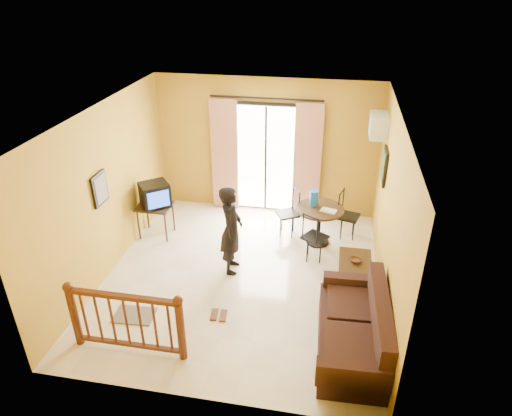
% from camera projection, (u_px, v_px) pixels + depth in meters
% --- Properties ---
extents(ground, '(5.00, 5.00, 0.00)m').
position_uv_depth(ground, '(242.00, 276.00, 7.72)').
color(ground, beige).
rests_on(ground, ground).
extents(room_shell, '(5.00, 5.00, 5.00)m').
position_uv_depth(room_shell, '(240.00, 186.00, 6.91)').
color(room_shell, white).
rests_on(room_shell, ground).
extents(balcony_door, '(2.25, 0.14, 2.46)m').
position_uv_depth(balcony_door, '(266.00, 158.00, 9.27)').
color(balcony_door, black).
rests_on(balcony_door, ground).
extents(tv_table, '(0.65, 0.54, 0.64)m').
position_uv_depth(tv_table, '(155.00, 209.00, 8.66)').
color(tv_table, black).
rests_on(tv_table, ground).
extents(television, '(0.67, 0.67, 0.45)m').
position_uv_depth(television, '(155.00, 195.00, 8.50)').
color(television, black).
rests_on(television, tv_table).
extents(picture_left, '(0.05, 0.42, 0.52)m').
position_uv_depth(picture_left, '(100.00, 189.00, 7.16)').
color(picture_left, black).
rests_on(picture_left, room_shell).
extents(dining_table, '(0.88, 0.88, 0.74)m').
position_uv_depth(dining_table, '(319.00, 215.00, 8.40)').
color(dining_table, black).
rests_on(dining_table, ground).
extents(water_jug, '(0.15, 0.15, 0.29)m').
position_uv_depth(water_jug, '(314.00, 198.00, 8.36)').
color(water_jug, blue).
rests_on(water_jug, dining_table).
extents(serving_tray, '(0.32, 0.25, 0.02)m').
position_uv_depth(serving_tray, '(328.00, 211.00, 8.21)').
color(serving_tray, beige).
rests_on(serving_tray, dining_table).
extents(dining_chairs, '(1.67, 1.39, 0.95)m').
position_uv_depth(dining_chairs, '(315.00, 243.00, 8.66)').
color(dining_chairs, black).
rests_on(dining_chairs, ground).
extents(air_conditioner, '(0.31, 0.60, 0.40)m').
position_uv_depth(air_conditioner, '(378.00, 125.00, 8.06)').
color(air_conditioner, white).
rests_on(air_conditioner, room_shell).
extents(botanical_print, '(0.05, 0.50, 0.60)m').
position_uv_depth(botanical_print, '(384.00, 166.00, 7.71)').
color(botanical_print, black).
rests_on(botanical_print, room_shell).
extents(coffee_table, '(0.52, 0.94, 0.42)m').
position_uv_depth(coffee_table, '(355.00, 271.00, 7.39)').
color(coffee_table, black).
rests_on(coffee_table, ground).
extents(bowl, '(0.23, 0.23, 0.05)m').
position_uv_depth(bowl, '(356.00, 261.00, 7.35)').
color(bowl, '#512C1B').
rests_on(bowl, coffee_table).
extents(sofa, '(0.94, 1.91, 0.90)m').
position_uv_depth(sofa, '(357.00, 332.00, 6.08)').
color(sofa, black).
rests_on(sofa, ground).
extents(standing_person, '(0.43, 0.61, 1.57)m').
position_uv_depth(standing_person, '(231.00, 230.00, 7.54)').
color(standing_person, black).
rests_on(standing_person, ground).
extents(stair_balustrade, '(1.63, 0.13, 1.04)m').
position_uv_depth(stair_balustrade, '(126.00, 318.00, 5.99)').
color(stair_balustrade, '#471E0F').
rests_on(stair_balustrade, ground).
extents(doormat, '(0.62, 0.43, 0.02)m').
position_uv_depth(doormat, '(134.00, 315.00, 6.85)').
color(doormat, '#625C4E').
rests_on(doormat, ground).
extents(sandals, '(0.27, 0.26, 0.03)m').
position_uv_depth(sandals, '(219.00, 315.00, 6.84)').
color(sandals, '#512C1B').
rests_on(sandals, ground).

